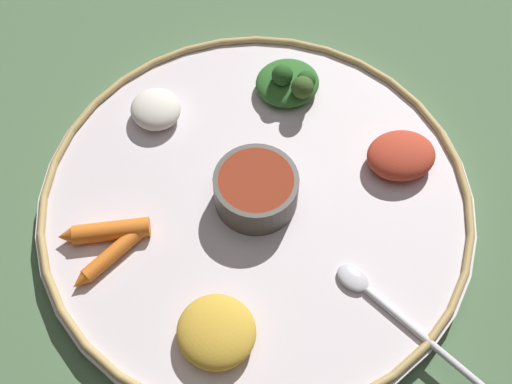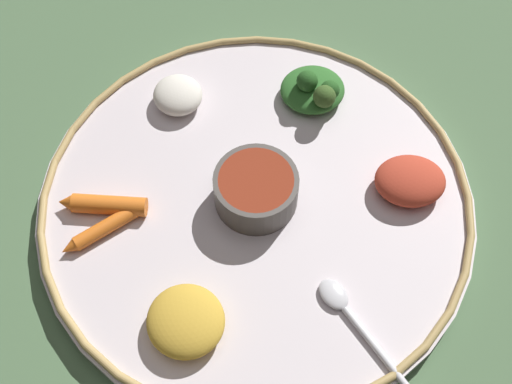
{
  "view_description": "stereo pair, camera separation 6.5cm",
  "coord_description": "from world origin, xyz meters",
  "px_view_note": "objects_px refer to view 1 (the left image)",
  "views": [
    {
      "loc": [
        -0.13,
        0.3,
        0.6
      ],
      "look_at": [
        0.0,
        0.0,
        0.03
      ],
      "focal_mm": 44.91,
      "sensor_mm": 36.0,
      "label": 1
    },
    {
      "loc": [
        -0.18,
        0.27,
        0.6
      ],
      "look_at": [
        0.0,
        0.0,
        0.03
      ],
      "focal_mm": 44.91,
      "sensor_mm": 36.0,
      "label": 2
    }
  ],
  "objects_px": {
    "carrot_outer": "(111,255)",
    "greens_pile": "(289,82)",
    "spoon": "(385,305)",
    "center_bowl": "(256,189)",
    "carrot_near_spoon": "(105,232)"
  },
  "relations": [
    {
      "from": "center_bowl",
      "to": "carrot_near_spoon",
      "type": "height_order",
      "value": "center_bowl"
    },
    {
      "from": "spoon",
      "to": "carrot_outer",
      "type": "height_order",
      "value": "carrot_outer"
    },
    {
      "from": "greens_pile",
      "to": "carrot_near_spoon",
      "type": "distance_m",
      "value": 0.26
    },
    {
      "from": "center_bowl",
      "to": "carrot_outer",
      "type": "relative_size",
      "value": 0.96
    },
    {
      "from": "greens_pile",
      "to": "carrot_outer",
      "type": "distance_m",
      "value": 0.28
    },
    {
      "from": "greens_pile",
      "to": "carrot_near_spoon",
      "type": "bearing_deg",
      "value": 67.17
    },
    {
      "from": "carrot_near_spoon",
      "to": "carrot_outer",
      "type": "bearing_deg",
      "value": 130.43
    },
    {
      "from": "carrot_outer",
      "to": "spoon",
      "type": "bearing_deg",
      "value": -168.12
    },
    {
      "from": "center_bowl",
      "to": "carrot_outer",
      "type": "distance_m",
      "value": 0.16
    },
    {
      "from": "greens_pile",
      "to": "carrot_outer",
      "type": "xyz_separation_m",
      "value": [
        0.09,
        0.26,
        -0.01
      ]
    },
    {
      "from": "carrot_outer",
      "to": "greens_pile",
      "type": "bearing_deg",
      "value": -108.0
    },
    {
      "from": "greens_pile",
      "to": "carrot_outer",
      "type": "bearing_deg",
      "value": 72.0
    },
    {
      "from": "spoon",
      "to": "carrot_near_spoon",
      "type": "height_order",
      "value": "carrot_near_spoon"
    },
    {
      "from": "spoon",
      "to": "center_bowl",
      "type": "bearing_deg",
      "value": -21.27
    },
    {
      "from": "spoon",
      "to": "carrot_outer",
      "type": "relative_size",
      "value": 1.81
    }
  ]
}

